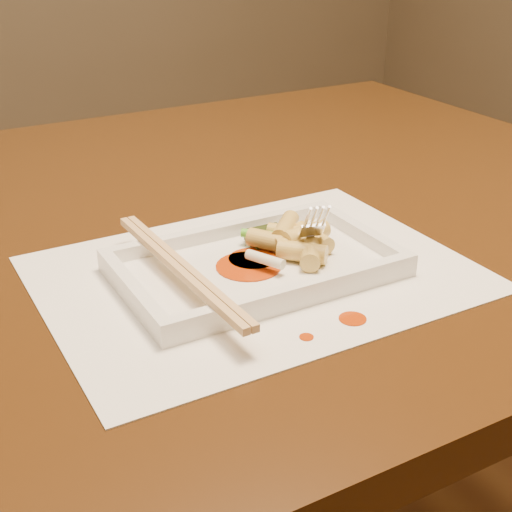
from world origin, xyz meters
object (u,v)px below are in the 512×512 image
placemat (256,274)px  plate_base (256,269)px  fork (310,174)px  table (124,304)px  chopstick_a (176,268)px

placemat → plate_base: 0.00m
fork → placemat: bearing=-165.6°
table → fork: size_ratio=10.00×
table → plate_base: bearing=-66.6°
plate_base → placemat: bearing=0.0°
table → placemat: (0.08, -0.18, 0.10)m
table → placemat: 0.22m
table → fork: (0.15, -0.16, 0.18)m
placemat → chopstick_a: chopstick_a is taller
placemat → plate_base: (0.00, 0.00, 0.00)m
table → fork: fork is taller
plate_base → fork: size_ratio=1.86×
chopstick_a → fork: (0.15, 0.02, 0.06)m
plate_base → table: bearing=113.4°
fork → table: bearing=132.5°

